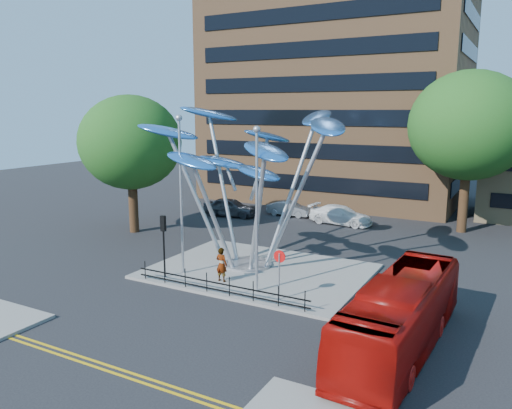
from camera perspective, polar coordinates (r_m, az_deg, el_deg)
The scene contains 18 objects.
ground at distance 23.62m, azimuth -4.57°, elevation -12.17°, with size 120.00×120.00×0.00m, color black.
traffic_island at distance 28.90m, azimuth 0.32°, elevation -7.62°, with size 12.00×9.00×0.15m, color slate.
double_yellow_near at distance 19.39m, azimuth -14.82°, elevation -17.89°, with size 40.00×0.12×0.01m, color gold.
double_yellow_far at distance 19.21m, azimuth -15.46°, elevation -18.23°, with size 40.00×0.12×0.01m, color gold.
brick_tower at distance 53.59m, azimuth 9.26°, elevation 16.85°, with size 25.00×15.00×30.00m, color brown.
tree_right at distance 40.35m, azimuth 23.21°, elevation 8.27°, with size 8.80×8.80×12.11m.
tree_left at distance 38.40m, azimuth -14.15°, elevation 6.86°, with size 7.60×7.60×10.32m.
leaf_sculpture at distance 28.63m, azimuth -0.90°, elevation 6.12°, with size 12.72×9.54×9.51m.
street_lamp_left at distance 27.49m, azimuth -8.60°, elevation 2.62°, with size 0.36×0.36×8.80m.
street_lamp_right at distance 24.42m, azimuth 0.09°, elevation 1.11°, with size 0.36×0.36×8.30m.
traffic_light_island at distance 27.55m, azimuth -10.53°, elevation -3.23°, with size 0.28×0.18×3.42m.
no_entry_sign_island at distance 24.11m, azimuth 2.69°, elevation -7.06°, with size 0.60×0.10×2.45m.
pedestrian_railing_front at distance 25.25m, azimuth -4.38°, elevation -9.27°, with size 10.00×0.06×1.00m.
red_bus at distance 20.43m, azimuth 16.22°, elevation -11.99°, with size 2.41×10.30×2.87m, color #950B06.
pedestrian at distance 26.83m, azimuth -3.96°, elevation -6.85°, with size 0.68×0.45×1.86m, color gray.
parked_car_left at distance 43.74m, azimuth -2.96°, elevation -0.30°, with size 1.90×4.73×1.61m, color #3B3C42.
parked_car_mid at distance 43.94m, azimuth 3.84°, elevation -0.47°, with size 1.37×3.93×1.30m, color #96989D.
parked_car_right at distance 41.25m, azimuth 9.66°, elevation -1.20°, with size 2.11×5.18×1.50m, color white.
Camera 1 is at (12.02, -18.14, 9.19)m, focal length 35.00 mm.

